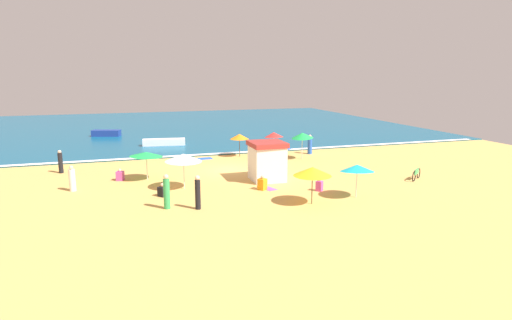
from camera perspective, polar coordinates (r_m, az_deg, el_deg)
ground_plane at (r=32.54m, az=-3.60°, el=-1.32°), size 60.00×60.00×0.00m
ocean_water at (r=59.71m, az=-10.27°, el=4.42°), size 60.00×44.00×0.10m
wave_breaker_foam at (r=38.54m, az=-5.92°, el=0.81°), size 57.00×0.70×0.01m
lifeguard_cabana at (r=29.19m, az=1.48°, el=-0.09°), size 2.29×2.39×2.64m
beach_umbrella_0 at (r=30.04m, az=-14.29°, el=0.74°), size 2.51×2.50×2.00m
beach_umbrella_1 at (r=36.42m, az=6.14°, el=3.24°), size 2.50×2.49×2.33m
beach_umbrella_2 at (r=37.40m, az=-2.20°, el=3.11°), size 2.00×2.00×1.99m
beach_umbrella_3 at (r=25.71m, az=13.21°, el=-1.04°), size 2.44×2.46×2.07m
beach_umbrella_4 at (r=27.16m, az=-9.56°, el=0.31°), size 3.25×3.25×2.28m
beach_umbrella_5 at (r=23.93m, az=7.47°, el=-1.50°), size 2.95×2.95×2.11m
beach_umbrella_6 at (r=37.73m, az=2.37°, el=3.35°), size 1.97×1.99×2.15m
beach_umbrella_7 at (r=32.63m, az=3.26°, el=1.77°), size 1.97×1.98×1.86m
parked_bicycle at (r=31.51m, az=20.41°, el=-1.75°), size 1.49×1.14×0.76m
beachgoer_0 at (r=26.99m, az=0.84°, el=-3.14°), size 0.63×0.63×0.92m
beachgoer_1 at (r=34.42m, az=-24.40°, el=-0.27°), size 0.45×0.45×1.70m
beachgoer_2 at (r=28.94m, az=-23.09°, el=-2.35°), size 0.55×0.55×1.61m
beachgoer_3 at (r=39.09m, az=7.12°, el=1.97°), size 0.42×0.42×1.74m
beachgoer_4 at (r=27.01m, az=8.36°, el=-3.34°), size 0.51×0.51×0.82m
beachgoer_5 at (r=23.64m, az=-11.71°, el=-4.19°), size 0.48×0.48×1.90m
beachgoer_6 at (r=23.29m, az=-7.70°, el=-4.28°), size 0.40×0.40×1.86m
beachgoer_7 at (r=30.72m, az=-17.49°, el=-1.97°), size 0.58×0.58×0.82m
beachgoer_8 at (r=26.18m, az=-12.22°, el=-3.99°), size 0.64×0.64×0.81m
beach_towel_0 at (r=27.44m, az=1.48°, el=-3.72°), size 1.05×1.52×0.01m
beach_towel_1 at (r=36.96m, az=-7.06°, el=0.17°), size 1.67×1.03×0.01m
small_boat_0 at (r=51.99m, az=-19.16°, el=3.38°), size 3.28×2.03×0.69m
small_boat_1 at (r=43.78m, az=-12.05°, el=2.33°), size 4.20×1.39×0.66m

